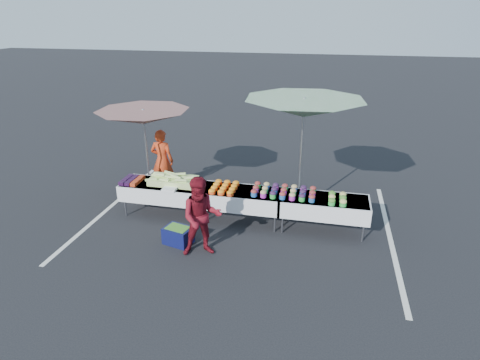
% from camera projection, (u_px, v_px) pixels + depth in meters
% --- Properties ---
extents(ground, '(80.00, 80.00, 0.00)m').
position_uv_depth(ground, '(240.00, 221.00, 8.98)').
color(ground, black).
extents(stripe_left, '(0.10, 5.00, 0.00)m').
position_uv_depth(stripe_left, '(110.00, 207.00, 9.62)').
color(stripe_left, silver).
rests_on(stripe_left, ground).
extents(stripe_right, '(0.10, 5.00, 0.00)m').
position_uv_depth(stripe_right, '(390.00, 237.00, 8.34)').
color(stripe_right, silver).
rests_on(stripe_right, ground).
extents(table_left, '(1.86, 0.81, 0.75)m').
position_uv_depth(table_left, '(163.00, 190.00, 9.12)').
color(table_left, white).
rests_on(table_left, ground).
extents(table_center, '(1.86, 0.81, 0.75)m').
position_uv_depth(table_center, '(240.00, 198.00, 8.76)').
color(table_center, white).
rests_on(table_center, ground).
extents(table_right, '(1.86, 0.81, 0.75)m').
position_uv_depth(table_right, '(324.00, 206.00, 8.40)').
color(table_right, white).
rests_on(table_right, ground).
extents(berry_punnets, '(0.40, 0.54, 0.08)m').
position_uv_depth(berry_punnets, '(132.00, 180.00, 9.13)').
color(berry_punnets, black).
rests_on(berry_punnets, table_left).
extents(corn_pile, '(1.16, 0.57, 0.26)m').
position_uv_depth(corn_pile, '(173.00, 180.00, 9.01)').
color(corn_pile, '#B0D96F').
rests_on(corn_pile, table_left).
extents(plastic_bags, '(0.30, 0.25, 0.05)m').
position_uv_depth(plastic_bags, '(170.00, 189.00, 8.71)').
color(plastic_bags, white).
rests_on(plastic_bags, table_left).
extents(carrot_bowls, '(0.55, 0.69, 0.11)m').
position_uv_depth(carrot_bowls, '(224.00, 187.00, 8.73)').
color(carrot_bowls, '#EF4C1A').
rests_on(carrot_bowls, table_center).
extents(potato_cups, '(1.34, 0.58, 0.16)m').
position_uv_depth(potato_cups, '(284.00, 191.00, 8.47)').
color(potato_cups, '#2258A0').
rests_on(potato_cups, table_right).
extents(bean_baskets, '(0.36, 0.50, 0.15)m').
position_uv_depth(bean_baskets, '(337.00, 198.00, 8.16)').
color(bean_baskets, green).
rests_on(bean_baskets, table_right).
extents(vendor, '(0.61, 0.41, 1.63)m').
position_uv_depth(vendor, '(162.00, 161.00, 10.27)').
color(vendor, red).
rests_on(vendor, ground).
extents(customer, '(0.93, 0.82, 1.58)m').
position_uv_depth(customer, '(202.00, 217.00, 7.48)').
color(customer, maroon).
rests_on(customer, ground).
extents(umbrella_left, '(2.76, 2.76, 2.25)m').
position_uv_depth(umbrella_left, '(143.00, 118.00, 9.40)').
color(umbrella_left, black).
rests_on(umbrella_left, ground).
extents(umbrella_right, '(3.28, 3.28, 2.68)m').
position_uv_depth(umbrella_right, '(304.00, 109.00, 8.52)').
color(umbrella_right, black).
rests_on(umbrella_right, ground).
extents(storage_bin, '(0.62, 0.51, 0.35)m').
position_uv_depth(storage_bin, '(178.00, 235.00, 8.07)').
color(storage_bin, '#0D1142').
rests_on(storage_bin, ground).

